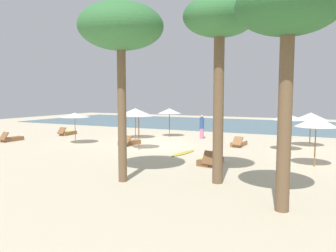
{
  "coord_description": "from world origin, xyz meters",
  "views": [
    {
      "loc": [
        10.14,
        -19.06,
        3.28
      ],
      "look_at": [
        -0.05,
        1.78,
        1.1
      ],
      "focal_mm": 35.45,
      "sensor_mm": 36.0,
      "label": 1
    }
  ],
  "objects_px": {
    "umbrella_4": "(75,115)",
    "lounger_4": "(68,133)",
    "umbrella_5": "(139,114)",
    "lounger_0": "(12,139)",
    "lounger_2": "(129,142)",
    "palm_1": "(220,23)",
    "palm_3": "(121,29)",
    "lounger_1": "(210,161)",
    "surfboard": "(183,153)",
    "palm_2": "(288,13)",
    "umbrella_1": "(316,122)",
    "umbrella_0": "(311,116)",
    "umbrella_2": "(288,117)",
    "person_0": "(281,140)",
    "umbrella_3": "(135,111)",
    "lounger_3": "(239,143)",
    "umbrella_6": "(169,111)",
    "person_1": "(202,127)"
  },
  "relations": [
    {
      "from": "umbrella_5",
      "to": "palm_3",
      "type": "distance_m",
      "value": 8.07
    },
    {
      "from": "umbrella_1",
      "to": "palm_1",
      "type": "distance_m",
      "value": 6.77
    },
    {
      "from": "umbrella_0",
      "to": "lounger_4",
      "type": "distance_m",
      "value": 18.42
    },
    {
      "from": "umbrella_6",
      "to": "lounger_0",
      "type": "bearing_deg",
      "value": -141.63
    },
    {
      "from": "umbrella_1",
      "to": "person_1",
      "type": "height_order",
      "value": "umbrella_1"
    },
    {
      "from": "palm_1",
      "to": "surfboard",
      "type": "height_order",
      "value": "palm_1"
    },
    {
      "from": "umbrella_3",
      "to": "surfboard",
      "type": "bearing_deg",
      "value": -36.94
    },
    {
      "from": "lounger_3",
      "to": "umbrella_4",
      "type": "bearing_deg",
      "value": -159.05
    },
    {
      "from": "umbrella_2",
      "to": "person_0",
      "type": "xyz_separation_m",
      "value": [
        -0.05,
        -2.54,
        -1.04
      ]
    },
    {
      "from": "palm_1",
      "to": "lounger_1",
      "type": "bearing_deg",
      "value": 113.48
    },
    {
      "from": "umbrella_6",
      "to": "umbrella_0",
      "type": "bearing_deg",
      "value": -3.33
    },
    {
      "from": "surfboard",
      "to": "umbrella_0",
      "type": "bearing_deg",
      "value": 43.25
    },
    {
      "from": "palm_2",
      "to": "umbrella_4",
      "type": "bearing_deg",
      "value": 152.26
    },
    {
      "from": "umbrella_4",
      "to": "person_1",
      "type": "bearing_deg",
      "value": 42.86
    },
    {
      "from": "lounger_1",
      "to": "surfboard",
      "type": "relative_size",
      "value": 0.72
    },
    {
      "from": "umbrella_4",
      "to": "lounger_4",
      "type": "relative_size",
      "value": 1.21
    },
    {
      "from": "umbrella_5",
      "to": "lounger_0",
      "type": "xyz_separation_m",
      "value": [
        -10.09,
        -0.77,
        -2.0
      ]
    },
    {
      "from": "lounger_3",
      "to": "lounger_4",
      "type": "distance_m",
      "value": 14.12
    },
    {
      "from": "umbrella_3",
      "to": "lounger_4",
      "type": "height_order",
      "value": "umbrella_3"
    },
    {
      "from": "lounger_0",
      "to": "person_0",
      "type": "distance_m",
      "value": 18.19
    },
    {
      "from": "lounger_3",
      "to": "palm_3",
      "type": "xyz_separation_m",
      "value": [
        -1.81,
        -10.59,
        5.5
      ]
    },
    {
      "from": "umbrella_6",
      "to": "palm_3",
      "type": "xyz_separation_m",
      "value": [
        4.27,
        -12.91,
        3.64
      ]
    },
    {
      "from": "umbrella_4",
      "to": "palm_1",
      "type": "distance_m",
      "value": 13.36
    },
    {
      "from": "umbrella_0",
      "to": "surfboard",
      "type": "xyz_separation_m",
      "value": [
        -6.22,
        -5.85,
        -1.9
      ]
    },
    {
      "from": "lounger_4",
      "to": "person_1",
      "type": "xyz_separation_m",
      "value": [
        10.72,
        2.63,
        0.74
      ]
    },
    {
      "from": "lounger_2",
      "to": "palm_1",
      "type": "relative_size",
      "value": 0.26
    },
    {
      "from": "umbrella_6",
      "to": "person_1",
      "type": "bearing_deg",
      "value": 0.8
    },
    {
      "from": "lounger_1",
      "to": "umbrella_6",
      "type": "bearing_deg",
      "value": 126.28
    },
    {
      "from": "lounger_3",
      "to": "lounger_4",
      "type": "height_order",
      "value": "same"
    },
    {
      "from": "umbrella_3",
      "to": "umbrella_5",
      "type": "relative_size",
      "value": 0.98
    },
    {
      "from": "umbrella_1",
      "to": "lounger_4",
      "type": "height_order",
      "value": "umbrella_1"
    },
    {
      "from": "umbrella_4",
      "to": "surfboard",
      "type": "xyz_separation_m",
      "value": [
        7.99,
        -0.26,
        -1.91
      ]
    },
    {
      "from": "lounger_0",
      "to": "palm_2",
      "type": "height_order",
      "value": "palm_2"
    },
    {
      "from": "umbrella_0",
      "to": "umbrella_2",
      "type": "xyz_separation_m",
      "value": [
        -1.08,
        -2.36,
        0.06
      ]
    },
    {
      "from": "lounger_2",
      "to": "palm_1",
      "type": "bearing_deg",
      "value": -38.99
    },
    {
      "from": "lounger_0",
      "to": "lounger_4",
      "type": "xyz_separation_m",
      "value": [
        0.99,
        4.56,
        0.01
      ]
    },
    {
      "from": "palm_3",
      "to": "lounger_2",
      "type": "bearing_deg",
      "value": 121.19
    },
    {
      "from": "umbrella_5",
      "to": "surfboard",
      "type": "height_order",
      "value": "umbrella_5"
    },
    {
      "from": "umbrella_0",
      "to": "umbrella_6",
      "type": "relative_size",
      "value": 0.97
    },
    {
      "from": "lounger_1",
      "to": "palm_1",
      "type": "xyz_separation_m",
      "value": [
        1.31,
        -3.02,
        5.65
      ]
    },
    {
      "from": "lounger_2",
      "to": "umbrella_6",
      "type": "bearing_deg",
      "value": 84.02
    },
    {
      "from": "umbrella_0",
      "to": "lounger_1",
      "type": "bearing_deg",
      "value": -116.27
    },
    {
      "from": "lounger_3",
      "to": "palm_3",
      "type": "relative_size",
      "value": 0.27
    },
    {
      "from": "person_0",
      "to": "umbrella_3",
      "type": "bearing_deg",
      "value": 162.64
    },
    {
      "from": "umbrella_4",
      "to": "palm_2",
      "type": "bearing_deg",
      "value": -27.74
    },
    {
      "from": "umbrella_1",
      "to": "lounger_2",
      "type": "height_order",
      "value": "umbrella_1"
    },
    {
      "from": "umbrella_1",
      "to": "lounger_0",
      "type": "xyz_separation_m",
      "value": [
        -19.75,
        -0.27,
        -1.9
      ]
    },
    {
      "from": "umbrella_4",
      "to": "umbrella_5",
      "type": "xyz_separation_m",
      "value": [
        5.08,
        -0.2,
        0.23
      ]
    },
    {
      "from": "umbrella_3",
      "to": "lounger_0",
      "type": "relative_size",
      "value": 1.34
    },
    {
      "from": "umbrella_3",
      "to": "umbrella_4",
      "type": "distance_m",
      "value": 4.65
    }
  ]
}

